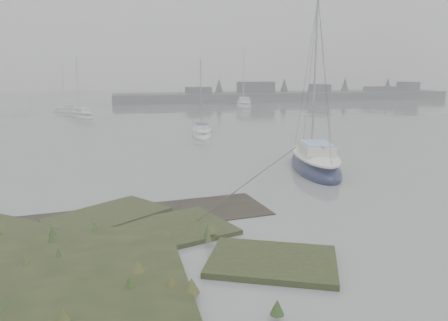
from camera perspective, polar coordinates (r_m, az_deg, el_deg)
ground at (r=41.66m, az=-8.99°, el=4.30°), size 160.00×160.00×0.00m
far_shoreline at (r=79.26m, az=8.71°, el=8.42°), size 60.00×8.00×4.15m
sailboat_main at (r=24.13m, az=11.79°, el=-0.47°), size 3.74×7.28×9.81m
sailboat_white at (r=35.73m, az=-2.93°, el=3.54°), size 2.13×4.90×6.70m
sailboat_far_a at (r=52.01m, az=-18.03°, el=5.59°), size 3.83×5.45×7.37m
sailboat_far_b at (r=64.10m, az=2.63°, el=7.26°), size 3.26×6.66×9.01m
sailboat_far_c at (r=59.37m, az=-19.56°, el=6.16°), size 4.70×3.42×6.39m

